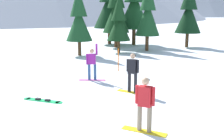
{
  "coord_description": "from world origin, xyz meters",
  "views": [
    {
      "loc": [
        -0.54,
        -8.17,
        3.69
      ],
      "look_at": [
        2.97,
        3.51,
        1.0
      ],
      "focal_mm": 42.7,
      "sensor_mm": 36.0,
      "label": 1
    }
  ],
  "objects_px": {
    "snowboarder_midground": "(133,72)",
    "snowboarder_background": "(92,63)",
    "loose_snowboard_near_right": "(43,100)",
    "pine_tree_short": "(119,22)",
    "snowboarder_foreground": "(145,103)",
    "pine_tree_leaning": "(116,10)",
    "pine_tree_tall": "(134,4)",
    "pine_tree_young": "(79,18)",
    "pine_tree_slender": "(109,4)",
    "trail_marker_pole": "(118,60)",
    "pine_tree_broad": "(189,11)",
    "pine_tree_twin": "(148,12)"
  },
  "relations": [
    {
      "from": "snowboarder_midground",
      "to": "pine_tree_tall",
      "type": "xyz_separation_m",
      "value": [
        6.67,
        16.92,
        3.5
      ]
    },
    {
      "from": "pine_tree_twin",
      "to": "loose_snowboard_near_right",
      "type": "bearing_deg",
      "value": -129.94
    },
    {
      "from": "pine_tree_young",
      "to": "pine_tree_twin",
      "type": "xyz_separation_m",
      "value": [
        6.64,
        0.92,
        0.47
      ]
    },
    {
      "from": "pine_tree_leaning",
      "to": "pine_tree_twin",
      "type": "relative_size",
      "value": 1.07
    },
    {
      "from": "snowboarder_midground",
      "to": "snowboarder_background",
      "type": "bearing_deg",
      "value": 114.94
    },
    {
      "from": "pine_tree_young",
      "to": "pine_tree_slender",
      "type": "height_order",
      "value": "pine_tree_slender"
    },
    {
      "from": "snowboarder_midground",
      "to": "pine_tree_tall",
      "type": "relative_size",
      "value": 0.22
    },
    {
      "from": "loose_snowboard_near_right",
      "to": "pine_tree_short",
      "type": "distance_m",
      "value": 14.2
    },
    {
      "from": "snowboarder_foreground",
      "to": "pine_tree_short",
      "type": "bearing_deg",
      "value": 74.65
    },
    {
      "from": "pine_tree_young",
      "to": "pine_tree_broad",
      "type": "distance_m",
      "value": 11.93
    },
    {
      "from": "loose_snowboard_near_right",
      "to": "trail_marker_pole",
      "type": "xyz_separation_m",
      "value": [
        4.81,
        4.48,
        0.7
      ]
    },
    {
      "from": "pine_tree_twin",
      "to": "pine_tree_broad",
      "type": "height_order",
      "value": "pine_tree_broad"
    },
    {
      "from": "pine_tree_young",
      "to": "snowboarder_foreground",
      "type": "bearing_deg",
      "value": -92.41
    },
    {
      "from": "pine_tree_broad",
      "to": "pine_tree_twin",
      "type": "bearing_deg",
      "value": -166.68
    },
    {
      "from": "pine_tree_short",
      "to": "pine_tree_young",
      "type": "bearing_deg",
      "value": -170.27
    },
    {
      "from": "pine_tree_young",
      "to": "pine_tree_slender",
      "type": "xyz_separation_m",
      "value": [
        4.78,
        7.34,
        1.39
      ]
    },
    {
      "from": "snowboarder_midground",
      "to": "pine_tree_short",
      "type": "relative_size",
      "value": 0.36
    },
    {
      "from": "snowboarder_midground",
      "to": "pine_tree_short",
      "type": "height_order",
      "value": "pine_tree_short"
    },
    {
      "from": "snowboarder_background",
      "to": "pine_tree_leaning",
      "type": "distance_m",
      "value": 14.02
    },
    {
      "from": "loose_snowboard_near_right",
      "to": "pine_tree_slender",
      "type": "bearing_deg",
      "value": 65.84
    },
    {
      "from": "pine_tree_young",
      "to": "snowboarder_background",
      "type": "bearing_deg",
      "value": -95.41
    },
    {
      "from": "pine_tree_broad",
      "to": "pine_tree_short",
      "type": "bearing_deg",
      "value": -169.48
    },
    {
      "from": "pine_tree_short",
      "to": "pine_tree_tall",
      "type": "height_order",
      "value": "pine_tree_tall"
    },
    {
      "from": "pine_tree_short",
      "to": "pine_tree_twin",
      "type": "distance_m",
      "value": 3.06
    },
    {
      "from": "snowboarder_midground",
      "to": "pine_tree_tall",
      "type": "bearing_deg",
      "value": 68.5
    },
    {
      "from": "pine_tree_short",
      "to": "pine_tree_tall",
      "type": "xyz_separation_m",
      "value": [
        3.44,
        5.03,
        1.7
      ]
    },
    {
      "from": "pine_tree_slender",
      "to": "snowboarder_foreground",
      "type": "bearing_deg",
      "value": -103.53
    },
    {
      "from": "loose_snowboard_near_right",
      "to": "pine_tree_slender",
      "type": "xyz_separation_m",
      "value": [
        8.34,
        18.59,
        4.5
      ]
    },
    {
      "from": "snowboarder_midground",
      "to": "trail_marker_pole",
      "type": "bearing_deg",
      "value": 80.23
    },
    {
      "from": "snowboarder_midground",
      "to": "pine_tree_slender",
      "type": "distance_m",
      "value": 19.41
    },
    {
      "from": "pine_tree_tall",
      "to": "pine_tree_short",
      "type": "bearing_deg",
      "value": -124.36
    },
    {
      "from": "trail_marker_pole",
      "to": "pine_tree_short",
      "type": "height_order",
      "value": "pine_tree_short"
    },
    {
      "from": "snowboarder_background",
      "to": "trail_marker_pole",
      "type": "distance_m",
      "value": 2.69
    },
    {
      "from": "snowboarder_foreground",
      "to": "pine_tree_leaning",
      "type": "relative_size",
      "value": 0.25
    },
    {
      "from": "pine_tree_slender",
      "to": "pine_tree_twin",
      "type": "bearing_deg",
      "value": -73.91
    },
    {
      "from": "snowboarder_midground",
      "to": "pine_tree_young",
      "type": "relative_size",
      "value": 0.32
    },
    {
      "from": "pine_tree_broad",
      "to": "loose_snowboard_near_right",
      "type": "bearing_deg",
      "value": -138.81
    },
    {
      "from": "snowboarder_foreground",
      "to": "pine_tree_slender",
      "type": "height_order",
      "value": "pine_tree_slender"
    },
    {
      "from": "snowboarder_background",
      "to": "pine_tree_slender",
      "type": "distance_m",
      "value": 17.16
    },
    {
      "from": "trail_marker_pole",
      "to": "pine_tree_young",
      "type": "height_order",
      "value": "pine_tree_young"
    },
    {
      "from": "pine_tree_twin",
      "to": "trail_marker_pole",
      "type": "bearing_deg",
      "value": -124.98
    },
    {
      "from": "trail_marker_pole",
      "to": "snowboarder_foreground",
      "type": "bearing_deg",
      "value": -102.65
    },
    {
      "from": "pine_tree_young",
      "to": "pine_tree_tall",
      "type": "xyz_separation_m",
      "value": [
        7.15,
        5.67,
        1.35
      ]
    },
    {
      "from": "loose_snowboard_near_right",
      "to": "pine_tree_short",
      "type": "height_order",
      "value": "pine_tree_short"
    },
    {
      "from": "snowboarder_foreground",
      "to": "loose_snowboard_near_right",
      "type": "xyz_separation_m",
      "value": [
        -2.92,
        3.95,
        -0.91
      ]
    },
    {
      "from": "snowboarder_midground",
      "to": "pine_tree_young",
      "type": "height_order",
      "value": "pine_tree_young"
    },
    {
      "from": "pine_tree_short",
      "to": "pine_tree_leaning",
      "type": "height_order",
      "value": "pine_tree_leaning"
    },
    {
      "from": "loose_snowboard_near_right",
      "to": "pine_tree_slender",
      "type": "distance_m",
      "value": 20.87
    },
    {
      "from": "snowboarder_foreground",
      "to": "pine_tree_leaning",
      "type": "bearing_deg",
      "value": 74.93
    },
    {
      "from": "snowboarder_background",
      "to": "pine_tree_twin",
      "type": "bearing_deg",
      "value": 51.68
    }
  ]
}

